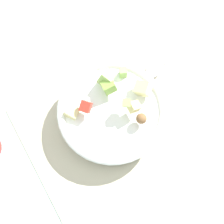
# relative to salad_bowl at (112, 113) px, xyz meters

# --- Properties ---
(ground_plane) EXTENTS (2.40, 2.40, 0.00)m
(ground_plane) POSITION_rel_salad_bowl_xyz_m (-0.01, -0.01, -0.04)
(ground_plane) COLOR silver
(placemat) EXTENTS (0.42, 0.33, 0.01)m
(placemat) POSITION_rel_salad_bowl_xyz_m (-0.01, -0.01, -0.04)
(placemat) COLOR #BCB299
(placemat) RESTS_ON ground_plane
(salad_bowl) EXTENTS (0.25, 0.25, 0.11)m
(salad_bowl) POSITION_rel_salad_bowl_xyz_m (0.00, 0.00, 0.00)
(salad_bowl) COLOR white
(salad_bowl) RESTS_ON placemat
(serving_spoon) EXTENTS (0.24, 0.11, 0.01)m
(serving_spoon) POSITION_rel_salad_bowl_xyz_m (0.21, 0.07, -0.03)
(serving_spoon) COLOR #B7B7BC
(serving_spoon) RESTS_ON placemat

